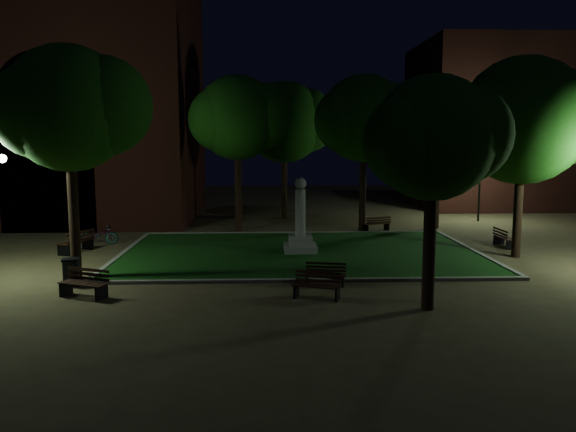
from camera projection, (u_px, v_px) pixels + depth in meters
name	position (u px, v px, depth m)	size (l,w,h in m)	color
ground	(303.00, 263.00, 22.39)	(80.00, 80.00, 0.00)	brown
lawn	(300.00, 252.00, 24.37)	(15.00, 10.00, 0.08)	#123F10
lawn_kerb	(300.00, 252.00, 24.36)	(15.40, 10.40, 0.12)	slate
monument	(300.00, 231.00, 24.25)	(1.40, 1.40, 3.20)	gray
building_main	(32.00, 100.00, 34.46)	(20.00, 12.00, 15.00)	#421913
building_far	(525.00, 126.00, 42.11)	(16.00, 10.00, 12.00)	#421913
tree_west	(71.00, 109.00, 18.96)	(5.27, 4.30, 8.07)	black
tree_north_wl	(239.00, 118.00, 29.54)	(5.48, 4.47, 8.30)	black
tree_north_er	(366.00, 118.00, 29.76)	(5.72, 4.67, 8.37)	black
tree_ne	(440.00, 134.00, 30.66)	(4.66, 3.80, 7.12)	black
tree_east	(526.00, 121.00, 22.78)	(6.38, 5.21, 8.26)	black
tree_se	(436.00, 138.00, 15.57)	(4.33, 3.53, 6.68)	black
tree_nw	(80.00, 116.00, 31.08)	(5.73, 4.68, 8.55)	black
tree_far_north	(286.00, 122.00, 34.64)	(6.16, 5.03, 8.52)	black
lamppost_nw	(114.00, 173.00, 31.78)	(1.18, 0.28, 4.30)	black
lamppost_ne	(480.00, 173.00, 33.82)	(1.18, 0.28, 4.19)	black
bench_near_left	(317.00, 286.00, 17.27)	(1.57, 0.98, 0.82)	black
bench_near_right	(325.00, 275.00, 18.85)	(1.44, 0.74, 0.75)	black
bench_west_near	(85.00, 284.00, 17.45)	(1.67, 1.13, 0.87)	black
bench_left_side	(77.00, 242.00, 24.39)	(1.22, 1.85, 0.96)	black
bench_right_side	(504.00, 238.00, 25.75)	(0.56, 1.55, 0.85)	black
bench_far_side	(377.00, 224.00, 30.24)	(1.55, 0.95, 0.80)	black
trash_bin	(71.00, 272.00, 18.82)	(0.64, 0.64, 0.92)	black
bicycle	(100.00, 235.00, 26.45)	(0.60, 1.73, 0.91)	black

